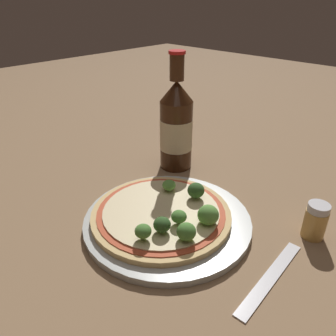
{
  "coord_description": "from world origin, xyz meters",
  "views": [
    {
      "loc": [
        0.29,
        -0.35,
        0.35
      ],
      "look_at": [
        -0.07,
        0.03,
        0.06
      ],
      "focal_mm": 35.0,
      "sensor_mm": 36.0,
      "label": 1
    }
  ],
  "objects_px": {
    "pizza": "(161,213)",
    "fork": "(270,277)",
    "beer_bottle": "(176,126)",
    "pepper_shaker": "(315,221)"
  },
  "relations": [
    {
      "from": "pizza",
      "to": "pepper_shaker",
      "type": "height_order",
      "value": "pepper_shaker"
    },
    {
      "from": "beer_bottle",
      "to": "fork",
      "type": "bearing_deg",
      "value": -25.46
    },
    {
      "from": "pizza",
      "to": "fork",
      "type": "bearing_deg",
      "value": 5.11
    },
    {
      "from": "beer_bottle",
      "to": "pepper_shaker",
      "type": "distance_m",
      "value": 0.33
    },
    {
      "from": "beer_bottle",
      "to": "pepper_shaker",
      "type": "height_order",
      "value": "beer_bottle"
    },
    {
      "from": "beer_bottle",
      "to": "pepper_shaker",
      "type": "xyz_separation_m",
      "value": [
        0.32,
        -0.02,
        -0.07
      ]
    },
    {
      "from": "pizza",
      "to": "fork",
      "type": "xyz_separation_m",
      "value": [
        0.2,
        0.02,
        -0.02
      ]
    },
    {
      "from": "pepper_shaker",
      "to": "fork",
      "type": "bearing_deg",
      "value": -91.79
    },
    {
      "from": "fork",
      "to": "beer_bottle",
      "type": "bearing_deg",
      "value": 61.29
    },
    {
      "from": "beer_bottle",
      "to": "fork",
      "type": "xyz_separation_m",
      "value": [
        0.32,
        -0.15,
        -0.09
      ]
    }
  ]
}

